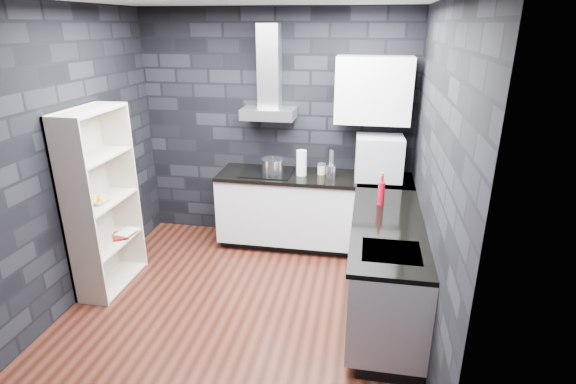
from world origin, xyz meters
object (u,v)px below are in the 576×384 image
(appliance_garage, at_px, (379,159))
(fruit_bowl, at_px, (98,200))
(pot, at_px, (273,166))
(red_bottle, at_px, (381,193))
(glass_vase, at_px, (301,163))
(storage_jar, at_px, (321,169))
(utensil_crock, at_px, (331,172))
(bookshelf, at_px, (102,202))

(appliance_garage, height_order, fruit_bowl, appliance_garage)
(pot, xyz_separation_m, red_bottle, (1.21, -0.75, 0.03))
(glass_vase, distance_m, appliance_garage, 0.86)
(pot, distance_m, fruit_bowl, 1.89)
(glass_vase, xyz_separation_m, storage_jar, (0.22, 0.07, -0.09))
(utensil_crock, height_order, appliance_garage, appliance_garage)
(pot, bearing_deg, storage_jar, 6.53)
(bookshelf, bearing_deg, storage_jar, 51.58)
(pot, distance_m, glass_vase, 0.34)
(glass_vase, height_order, bookshelf, bookshelf)
(storage_jar, relative_size, bookshelf, 0.06)
(storage_jar, xyz_separation_m, appliance_garage, (0.63, -0.04, 0.17))
(utensil_crock, relative_size, bookshelf, 0.08)
(red_bottle, height_order, bookshelf, bookshelf)
(glass_vase, bearing_deg, red_bottle, -40.49)
(glass_vase, relative_size, red_bottle, 1.28)
(storage_jar, height_order, bookshelf, bookshelf)
(bookshelf, relative_size, fruit_bowl, 8.38)
(bookshelf, bearing_deg, glass_vase, 53.09)
(storage_jar, relative_size, appliance_garage, 0.22)
(pot, relative_size, fruit_bowl, 1.14)
(red_bottle, height_order, fruit_bowl, red_bottle)
(pot, bearing_deg, bookshelf, -141.03)
(glass_vase, distance_m, utensil_crock, 0.34)
(pot, bearing_deg, red_bottle, -31.94)
(appliance_garage, height_order, red_bottle, appliance_garage)
(red_bottle, bearing_deg, bookshelf, -171.18)
(storage_jar, distance_m, fruit_bowl, 2.37)
(red_bottle, relative_size, fruit_bowl, 1.04)
(utensil_crock, bearing_deg, red_bottle, -53.08)
(pot, distance_m, bookshelf, 1.85)
(utensil_crock, bearing_deg, storage_jar, 138.92)
(pot, relative_size, red_bottle, 1.09)
(storage_jar, height_order, fruit_bowl, storage_jar)
(glass_vase, height_order, utensil_crock, glass_vase)
(storage_jar, bearing_deg, appliance_garage, -3.89)
(pot, relative_size, bookshelf, 0.14)
(pot, height_order, utensil_crock, pot)
(storage_jar, distance_m, utensil_crock, 0.15)
(glass_vase, bearing_deg, appliance_garage, 1.85)
(red_bottle, xyz_separation_m, bookshelf, (-2.65, -0.41, -0.11))
(glass_vase, bearing_deg, pot, 178.81)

